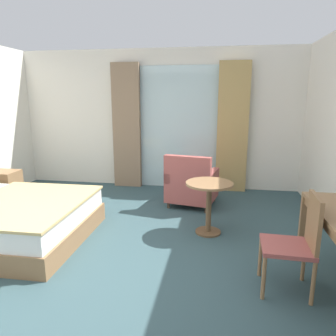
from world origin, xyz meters
TOP-DOWN VIEW (x-y plane):
  - ground at (0.00, 0.00)m, footprint 6.01×6.72m
  - wall_back at (0.00, 3.10)m, footprint 5.61×0.12m
  - balcony_glass_door at (0.42, 3.02)m, footprint 1.57×0.02m
  - curtain_panel_left at (-0.59, 2.92)m, footprint 0.54×0.10m
  - curtain_panel_right at (1.42, 2.92)m, footprint 0.56×0.10m
  - nightstand at (-2.41, 1.69)m, footprint 0.45×0.41m
  - desk_chair at (1.89, -0.21)m, footprint 0.46×0.44m
  - armchair_by_window at (0.76, 1.95)m, footprint 0.85×0.84m
  - round_cafe_table at (1.08, 0.93)m, footprint 0.60×0.60m

SIDE VIEW (x-z plane):
  - ground at x=0.00m, z-range -0.10..0.00m
  - nightstand at x=-2.41m, z-range 0.00..0.52m
  - armchair_by_window at x=0.76m, z-range -0.09..0.78m
  - round_cafe_table at x=1.08m, z-range 0.16..0.84m
  - desk_chair at x=1.89m, z-range 0.04..0.96m
  - balcony_glass_door at x=0.42m, z-range 0.00..2.31m
  - curtain_panel_left at x=-0.59m, z-range 0.00..2.37m
  - curtain_panel_right at x=1.42m, z-range 0.00..2.37m
  - wall_back at x=0.00m, z-range 0.00..2.63m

